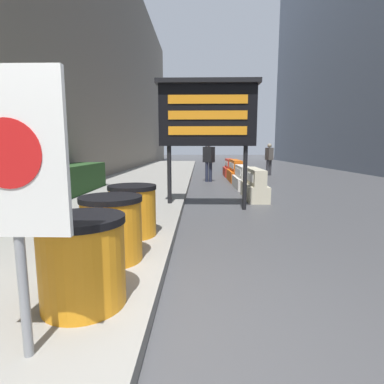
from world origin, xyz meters
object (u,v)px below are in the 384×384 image
jersey_barrier_white (243,178)px  pedestrian_worker (269,157)px  jersey_barrier_cream (254,186)px  traffic_cone_near (250,184)px  barrel_drum_foreground (83,261)px  jersey_barrier_orange_far (235,172)px  barrel_drum_back (133,210)px  warning_sign (11,170)px  pedestrian_passerby (209,158)px  jersey_barrier_red_striped (230,169)px  message_board (208,115)px  barrel_drum_middle (112,228)px  traffic_light_near_curb (206,124)px

jersey_barrier_white → pedestrian_worker: pedestrian_worker is taller
jersey_barrier_cream → traffic_cone_near: (0.11, 1.39, -0.11)m
barrel_drum_foreground → jersey_barrier_white: bearing=73.4°
jersey_barrier_orange_far → traffic_cone_near: (0.11, -3.23, -0.14)m
barrel_drum_back → traffic_cone_near: size_ratio=1.35×
barrel_drum_foreground → jersey_barrier_cream: (2.55, 6.21, -0.15)m
barrel_drum_foreground → jersey_barrier_orange_far: (2.55, 10.83, -0.12)m
warning_sign → pedestrian_passerby: size_ratio=1.02×
jersey_barrier_cream → jersey_barrier_white: bearing=90.0°
jersey_barrier_red_striped → message_board: bearing=-99.3°
jersey_barrier_white → pedestrian_passerby: size_ratio=1.12×
jersey_barrier_cream → jersey_barrier_red_striped: jersey_barrier_red_striped is taller
warning_sign → jersey_barrier_red_striped: warning_sign is taller
traffic_cone_near → pedestrian_passerby: (-1.28, 2.96, 0.75)m
jersey_barrier_cream → barrel_drum_back: bearing=-121.7°
message_board → jersey_barrier_cream: bearing=47.8°
barrel_drum_middle → warning_sign: size_ratio=0.43×
warning_sign → message_board: message_board is taller
traffic_cone_near → traffic_light_near_curb: size_ratio=0.14×
pedestrian_worker → pedestrian_passerby: pedestrian_passerby is taller
barrel_drum_back → jersey_barrier_white: barrel_drum_back is taller
traffic_light_near_curb → pedestrian_worker: traffic_light_near_curb is taller
pedestrian_worker → barrel_drum_back: bearing=-36.7°
warning_sign → traffic_cone_near: warning_sign is taller
traffic_light_near_curb → pedestrian_passerby: size_ratio=2.32×
warning_sign → message_board: 5.54m
barrel_drum_foreground → pedestrian_passerby: (1.38, 10.56, 0.49)m
barrel_drum_back → jersey_barrier_orange_far: bearing=73.7°
traffic_cone_near → jersey_barrier_white: bearing=96.4°
message_board → traffic_light_near_curb: size_ratio=0.74×
traffic_cone_near → traffic_light_near_curb: traffic_light_near_curb is taller
message_board → pedestrian_passerby: 6.02m
message_board → traffic_light_near_curb: bearing=88.8°
barrel_drum_back → message_board: 3.34m
warning_sign → traffic_light_near_curb: traffic_light_near_curb is taller
barrel_drum_middle → jersey_barrier_cream: 5.81m
jersey_barrier_orange_far → pedestrian_passerby: bearing=-167.1°
traffic_cone_near → jersey_barrier_red_striped: bearing=91.1°
jersey_barrier_red_striped → traffic_light_near_curb: (-1.14, 3.49, 2.52)m
barrel_drum_middle → traffic_light_near_curb: (1.46, 15.67, 2.37)m
traffic_light_near_curb → pedestrian_passerby: 6.40m
message_board → jersey_barrier_red_striped: size_ratio=1.69×
barrel_drum_foreground → traffic_cone_near: size_ratio=1.35×
warning_sign → jersey_barrier_orange_far: warning_sign is taller
barrel_drum_back → traffic_light_near_curb: bearing=84.4°
traffic_cone_near → message_board: bearing=-117.2°
jersey_barrier_cream → pedestrian_passerby: (-1.17, 4.36, 0.64)m
barrel_drum_middle → barrel_drum_foreground: bearing=-87.2°
barrel_drum_middle → pedestrian_worker: 13.51m
jersey_barrier_red_striped → pedestrian_worker: pedestrian_worker is taller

